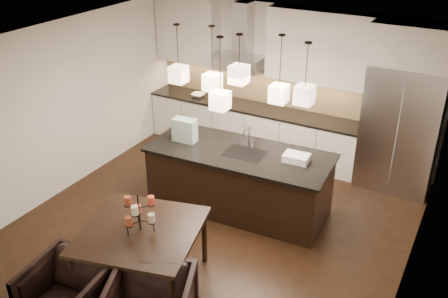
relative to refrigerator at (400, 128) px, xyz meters
The scene contains 36 objects.
floor 3.35m from the refrigerator, 131.42° to the right, with size 5.50×5.50×0.02m, color black.
ceiling 3.62m from the refrigerator, 131.42° to the right, with size 5.50×5.50×0.02m, color white.
wall_back 2.16m from the refrigerator, 169.74° to the left, with size 5.50×0.02×2.80m, color silver.
wall_front 5.56m from the refrigerator, 112.22° to the right, with size 5.50×0.02×2.80m, color silver.
wall_left 5.42m from the refrigerator, 153.91° to the right, with size 0.02×5.50×2.80m, color silver.
wall_right 2.49m from the refrigerator, 74.50° to the right, with size 0.02×5.50×2.80m, color silver.
refrigerator is the anchor object (origin of this frame).
fridge_panel 1.40m from the refrigerator, ahead, with size 1.26×0.72×0.65m, color silver.
lower_cabinets 2.80m from the refrigerator, behind, with size 4.21×0.62×0.88m, color silver.
countertop 2.73m from the refrigerator, behind, with size 4.21×0.66×0.04m, color black.
backsplash 2.75m from the refrigerator, behind, with size 4.21×0.02×0.63m, color tan.
upper_cab_left 4.35m from the refrigerator, behind, with size 1.25×0.35×1.25m, color silver.
upper_cab_right 1.91m from the refrigerator, behind, with size 1.86×0.35×1.25m, color silver.
hood_canopy 3.09m from the refrigerator, behind, with size 0.90×0.52×0.24m, color #B7B7BA.
hood_chimney 3.28m from the refrigerator, behind, with size 0.30×0.28×0.96m, color #B7B7BA.
fruit_bowl 3.88m from the refrigerator, behind, with size 0.26×0.26×0.06m, color silver.
island_body 2.81m from the refrigerator, 136.68° to the right, with size 2.73×1.09×0.96m, color black.
island_top 2.74m from the refrigerator, 136.68° to the right, with size 2.81×1.18×0.04m, color black.
faucet 2.59m from the refrigerator, 136.96° to the right, with size 0.11×0.26×0.41m, color silver, non-canonical shape.
tote_bag 3.52m from the refrigerator, 146.05° to the right, with size 0.37×0.20×0.37m, color #255940.
food_container 2.09m from the refrigerator, 122.49° to the right, with size 0.37×0.26×0.11m, color silver.
dining_table 4.66m from the refrigerator, 119.02° to the right, with size 1.39×1.39×0.84m, color black, non-canonical shape.
candelabra 4.62m from the refrigerator, 119.02° to the right, with size 0.40×0.40×0.49m, color black, non-canonical shape.
candle_a 4.51m from the refrigerator, 117.57° to the right, with size 0.08×0.08×0.11m, color beige.
candle_b 4.58m from the refrigerator, 120.88° to the right, with size 0.08×0.08×0.11m, color #CB442C.
candle_c 4.77m from the refrigerator, 118.61° to the right, with size 0.08×0.08×0.11m, color brown.
candle_d 4.46m from the refrigerator, 118.75° to the right, with size 0.08×0.08×0.11m, color #CB442C.
candle_e 4.70m from the refrigerator, 120.50° to the right, with size 0.08×0.08×0.11m, color brown.
candle_f 4.71m from the refrigerator, 117.62° to the right, with size 0.08×0.08×0.11m, color beige.
armchair_left 5.64m from the refrigerator, 117.24° to the right, with size 0.88×0.90×0.82m, color black.
pendant_a 3.71m from the refrigerator, 149.60° to the right, with size 0.24×0.24×0.26m, color beige.
pendant_b 3.20m from the refrigerator, 147.34° to the right, with size 0.24×0.24×0.26m, color beige.
pendant_c 3.00m from the refrigerator, 136.68° to the right, with size 0.24×0.24×0.26m, color beige.
pendant_d 2.39m from the refrigerator, 132.21° to the right, with size 0.24×0.24×0.26m, color beige.
pendant_e 2.36m from the refrigerator, 119.25° to the right, with size 0.24×0.24×0.26m, color beige.
pendant_f 3.16m from the refrigerator, 135.42° to the right, with size 0.24×0.24×0.26m, color beige.
Camera 1 is at (3.15, -5.53, 4.45)m, focal length 40.00 mm.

